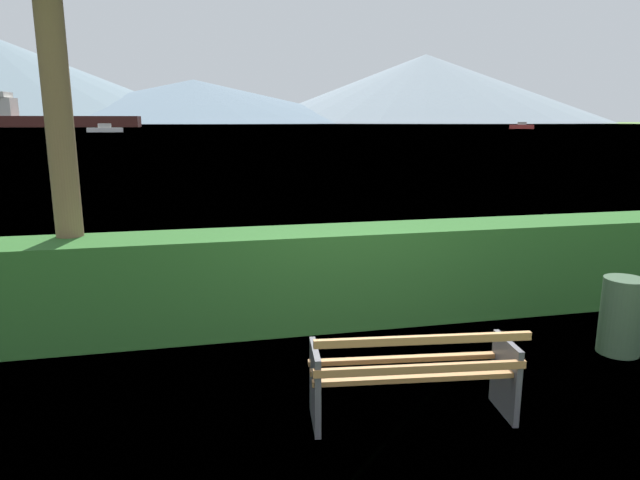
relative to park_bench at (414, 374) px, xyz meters
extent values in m
plane|color=#567A38|center=(0.01, 0.06, -0.43)|extent=(1400.00, 1400.00, 0.00)
plane|color=#6B8EA3|center=(0.01, 307.79, -0.43)|extent=(620.00, 620.00, 0.00)
cube|color=#A0703F|center=(-0.02, -0.13, 0.02)|extent=(1.73, 0.27, 0.04)
cube|color=#A0703F|center=(0.01, 0.06, 0.02)|extent=(1.73, 0.27, 0.04)
cube|color=#A0703F|center=(0.03, 0.25, 0.02)|extent=(1.73, 0.27, 0.04)
cube|color=#A0703F|center=(-0.02, -0.20, 0.14)|extent=(1.73, 0.25, 0.06)
cube|color=#A0703F|center=(-0.03, -0.25, 0.41)|extent=(1.73, 0.25, 0.06)
cube|color=#4C4C51|center=(-0.82, 0.14, -0.09)|extent=(0.11, 0.51, 0.68)
cube|color=#4C4C51|center=(0.83, -0.06, -0.09)|extent=(0.11, 0.51, 0.68)
cube|color=#285B23|center=(0.01, 2.48, 0.17)|extent=(12.86, 0.85, 1.19)
cylinder|color=brown|center=(-3.17, 2.76, 1.91)|extent=(0.30, 0.30, 4.67)
cylinder|color=#385138|center=(2.75, 0.84, 0.00)|extent=(0.44, 0.44, 0.85)
cube|color=#471E19|center=(-51.75, 223.81, 1.60)|extent=(60.64, 13.06, 4.06)
cube|color=#B2332D|center=(94.26, 148.23, 0.17)|extent=(6.90, 5.76, 1.19)
cube|color=beige|center=(94.26, 148.23, 1.18)|extent=(2.91, 2.67, 0.85)
cube|color=silver|center=(-20.39, 124.95, 0.03)|extent=(7.56, 3.52, 0.92)
cube|color=silver|center=(-20.39, 124.95, 0.96)|extent=(2.86, 1.96, 0.92)
cone|color=slate|center=(0.01, 562.40, 19.97)|extent=(370.00, 370.00, 40.79)
cone|color=gray|center=(226.92, 536.09, 32.89)|extent=(353.63, 353.63, 66.63)
camera|label=1|loc=(-1.71, -4.05, 2.09)|focal=31.19mm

